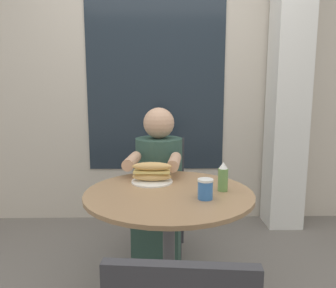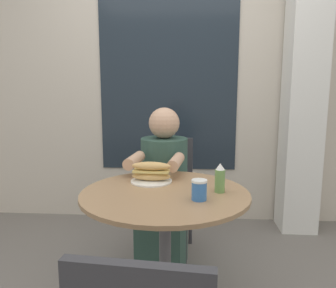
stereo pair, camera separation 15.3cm
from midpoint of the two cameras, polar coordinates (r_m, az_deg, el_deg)
The scene contains 8 objects.
storefront_wall at distance 3.11m, azimuth 3.17°, elevation 12.32°, with size 8.00×0.09×2.80m.
lattice_pillar at distance 3.08m, azimuth 23.87°, elevation 7.85°, with size 0.30×0.30×2.40m.
cafe_table at distance 1.68m, azimuth 2.17°, elevation -14.60°, with size 0.82×0.82×0.75m.
diner_chair at distance 2.57m, azimuth 1.86°, elevation -6.84°, with size 0.42×0.42×0.87m.
seated_diner at distance 2.25m, azimuth 1.15°, elevation -9.94°, with size 0.37×0.58×1.13m.
sandwich_on_plate at distance 1.77m, azimuth -0.45°, elevation -5.16°, with size 0.22×0.22×0.11m.
drink_cup at distance 1.50m, azimuth 8.41°, elevation -7.94°, with size 0.07×0.07×0.09m.
condiment_bottle at distance 1.62m, azimuth 11.74°, elevation -5.90°, with size 0.05×0.05×0.14m.
Camera 2 is at (0.12, -1.53, 1.24)m, focal length 35.00 mm.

